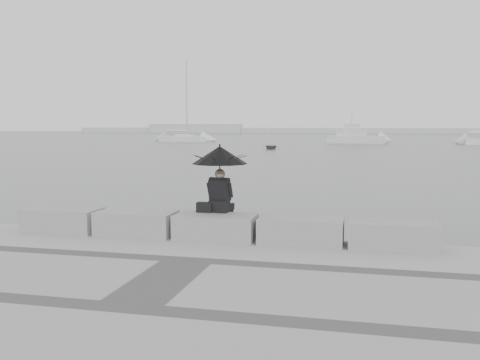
% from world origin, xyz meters
% --- Properties ---
extents(ground, '(360.00, 360.00, 0.00)m').
position_xyz_m(ground, '(0.00, 0.00, 0.00)').
color(ground, '#46484B').
rests_on(ground, ground).
extents(stone_block_far_left, '(1.60, 0.80, 0.50)m').
position_xyz_m(stone_block_far_left, '(-3.40, -0.45, 0.75)').
color(stone_block_far_left, gray).
rests_on(stone_block_far_left, promenade).
extents(stone_block_left, '(1.60, 0.80, 0.50)m').
position_xyz_m(stone_block_left, '(-1.70, -0.45, 0.75)').
color(stone_block_left, gray).
rests_on(stone_block_left, promenade).
extents(stone_block_centre, '(1.60, 0.80, 0.50)m').
position_xyz_m(stone_block_centre, '(0.00, -0.45, 0.75)').
color(stone_block_centre, gray).
rests_on(stone_block_centre, promenade).
extents(stone_block_right, '(1.60, 0.80, 0.50)m').
position_xyz_m(stone_block_right, '(1.70, -0.45, 0.75)').
color(stone_block_right, gray).
rests_on(stone_block_right, promenade).
extents(stone_block_far_right, '(1.60, 0.80, 0.50)m').
position_xyz_m(stone_block_far_right, '(3.40, -0.45, 0.75)').
color(stone_block_far_right, gray).
rests_on(stone_block_far_right, promenade).
extents(seated_person, '(1.14, 1.14, 1.39)m').
position_xyz_m(seated_person, '(-0.01, -0.09, 2.00)').
color(seated_person, black).
rests_on(seated_person, stone_block_centre).
extents(bag, '(0.32, 0.18, 0.20)m').
position_xyz_m(bag, '(-0.30, -0.20, 1.10)').
color(bag, black).
rests_on(bag, stone_block_centre).
extents(distant_landmass, '(180.00, 8.00, 2.80)m').
position_xyz_m(distant_landmass, '(-8.14, 154.51, 0.90)').
color(distant_landmass, '#AEB1B4').
rests_on(distant_landmass, ground).
extents(sailboat_left, '(7.90, 2.90, 12.90)m').
position_xyz_m(sailboat_left, '(-25.30, 70.37, 0.52)').
color(sailboat_left, white).
rests_on(sailboat_left, ground).
extents(motor_cruiser, '(8.60, 4.53, 4.50)m').
position_xyz_m(motor_cruiser, '(1.61, 68.86, 0.89)').
color(motor_cruiser, white).
rests_on(motor_cruiser, ground).
extents(dinghy, '(3.10, 1.76, 0.49)m').
position_xyz_m(dinghy, '(-7.52, 48.76, 0.25)').
color(dinghy, slate).
rests_on(dinghy, ground).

